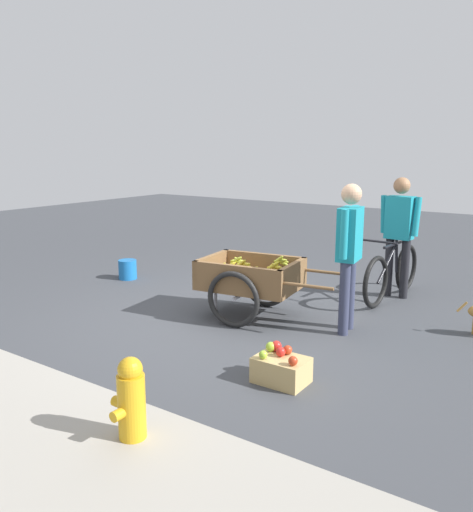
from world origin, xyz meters
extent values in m
plane|color=#3D3F44|center=(0.00, 0.00, 0.00)|extent=(24.00, 24.00, 0.00)
cube|color=brown|center=(-0.12, -0.30, 0.40)|extent=(1.19, 0.93, 0.10)
cube|color=brown|center=(0.39, -0.24, 0.57)|extent=(0.16, 0.80, 0.24)
cube|color=brown|center=(-0.64, -0.37, 0.57)|extent=(0.16, 0.80, 0.24)
cube|color=brown|center=(-0.17, 0.06, 0.57)|extent=(1.10, 0.20, 0.24)
cube|color=brown|center=(-0.07, -0.67, 0.57)|extent=(1.10, 0.20, 0.24)
torus|color=black|center=(-0.18, 0.13, 0.32)|extent=(0.64, 0.14, 0.64)
torus|color=black|center=(-0.07, -0.74, 0.32)|extent=(0.64, 0.14, 0.64)
cylinder|color=#9E9EA8|center=(-0.12, -0.30, 0.32)|extent=(0.15, 0.88, 0.04)
cylinder|color=brown|center=(-0.98, -0.07, 0.55)|extent=(0.55, 0.11, 0.04)
cylinder|color=brown|center=(-0.90, -0.75, 0.55)|extent=(0.55, 0.11, 0.04)
cylinder|color=#9E9EA8|center=(0.34, -0.24, 0.18)|extent=(0.04, 0.04, 0.35)
ellipsoid|color=gold|center=(-0.12, -0.20, 0.62)|extent=(0.18, 0.06, 0.15)
ellipsoid|color=gold|center=(-0.11, -0.19, 0.63)|extent=(0.19, 0.10, 0.09)
ellipsoid|color=gold|center=(-0.09, -0.19, 0.64)|extent=(0.19, 0.11, 0.08)
ellipsoid|color=gold|center=(-0.08, -0.18, 0.65)|extent=(0.17, 0.07, 0.15)
ellipsoid|color=gold|center=(0.05, -0.33, 0.63)|extent=(0.18, 0.07, 0.14)
ellipsoid|color=gold|center=(0.07, -0.32, 0.64)|extent=(0.18, 0.12, 0.05)
ellipsoid|color=gold|center=(0.09, -0.31, 0.65)|extent=(0.18, 0.07, 0.13)
ellipsoid|color=gold|center=(-0.43, -0.41, 0.61)|extent=(0.17, 0.11, 0.15)
ellipsoid|color=gold|center=(-0.40, -0.40, 0.62)|extent=(0.19, 0.08, 0.05)
ellipsoid|color=gold|center=(-0.38, -0.39, 0.63)|extent=(0.17, 0.06, 0.15)
ellipsoid|color=gold|center=(-0.41, -0.57, 0.63)|extent=(0.17, 0.10, 0.14)
ellipsoid|color=gold|center=(-0.40, -0.56, 0.64)|extent=(0.19, 0.07, 0.10)
ellipsoid|color=gold|center=(-0.39, -0.55, 0.65)|extent=(0.19, 0.09, 0.05)
ellipsoid|color=gold|center=(-0.38, -0.54, 0.66)|extent=(0.19, 0.05, 0.09)
ellipsoid|color=gold|center=(-0.36, -0.54, 0.67)|extent=(0.18, 0.09, 0.15)
ellipsoid|color=gold|center=(-0.30, -0.15, 0.56)|extent=(0.18, 0.08, 0.14)
ellipsoid|color=gold|center=(-0.29, -0.14, 0.57)|extent=(0.18, 0.13, 0.10)
ellipsoid|color=gold|center=(-0.28, -0.13, 0.58)|extent=(0.18, 0.05, 0.05)
ellipsoid|color=gold|center=(-0.27, -0.13, 0.59)|extent=(0.19, 0.12, 0.10)
ellipsoid|color=gold|center=(-0.26, -0.12, 0.60)|extent=(0.17, 0.10, 0.15)
ellipsoid|color=gold|center=(0.09, -0.25, 0.55)|extent=(0.19, 0.09, 0.12)
ellipsoid|color=gold|center=(0.10, -0.25, 0.56)|extent=(0.18, 0.13, 0.09)
ellipsoid|color=gold|center=(0.10, -0.24, 0.57)|extent=(0.19, 0.09, 0.05)
ellipsoid|color=gold|center=(0.12, -0.23, 0.58)|extent=(0.19, 0.10, 0.10)
ellipsoid|color=gold|center=(0.12, -0.23, 0.59)|extent=(0.18, 0.09, 0.14)
ellipsoid|color=gold|center=(-0.10, -0.24, 0.53)|extent=(0.17, 0.08, 0.15)
ellipsoid|color=gold|center=(-0.08, -0.23, 0.54)|extent=(0.19, 0.07, 0.08)
ellipsoid|color=gold|center=(-0.07, -0.22, 0.55)|extent=(0.19, 0.10, 0.09)
ellipsoid|color=gold|center=(-0.06, -0.22, 0.56)|extent=(0.18, 0.05, 0.12)
ellipsoid|color=gold|center=(-0.33, -0.53, 0.55)|extent=(0.18, 0.08, 0.14)
ellipsoid|color=gold|center=(-0.31, -0.52, 0.56)|extent=(0.19, 0.10, 0.08)
ellipsoid|color=gold|center=(-0.30, -0.51, 0.57)|extent=(0.19, 0.08, 0.09)
ellipsoid|color=gold|center=(-0.29, -0.51, 0.58)|extent=(0.18, 0.05, 0.12)
ellipsoid|color=gold|center=(0.11, -0.23, 0.50)|extent=(0.18, 0.11, 0.13)
ellipsoid|color=gold|center=(0.13, -0.22, 0.51)|extent=(0.19, 0.08, 0.05)
ellipsoid|color=gold|center=(0.15, -0.21, 0.52)|extent=(0.18, 0.09, 0.14)
ellipsoid|color=gold|center=(0.08, -0.04, 0.57)|extent=(0.18, 0.10, 0.15)
ellipsoid|color=gold|center=(0.11, -0.03, 0.58)|extent=(0.19, 0.10, 0.05)
ellipsoid|color=gold|center=(0.13, -0.02, 0.59)|extent=(0.18, 0.08, 0.15)
ellipsoid|color=gold|center=(-0.31, -0.11, 0.55)|extent=(0.17, 0.12, 0.14)
ellipsoid|color=gold|center=(-0.29, -0.11, 0.56)|extent=(0.19, 0.06, 0.08)
ellipsoid|color=gold|center=(-0.28, -0.10, 0.57)|extent=(0.19, 0.05, 0.09)
ellipsoid|color=gold|center=(-0.27, -0.09, 0.58)|extent=(0.18, 0.07, 0.14)
ellipsoid|color=gold|center=(0.21, -0.23, 0.55)|extent=(0.18, 0.05, 0.14)
ellipsoid|color=gold|center=(0.23, -0.23, 0.56)|extent=(0.19, 0.09, 0.04)
ellipsoid|color=gold|center=(0.25, -0.22, 0.57)|extent=(0.17, 0.07, 0.15)
cylinder|color=#333851|center=(-1.28, -0.34, 0.40)|extent=(0.11, 0.11, 0.79)
cylinder|color=#333851|center=(-1.25, -0.56, 0.40)|extent=(0.11, 0.11, 0.79)
cube|color=teal|center=(-1.26, -0.45, 1.07)|extent=(0.24, 0.36, 0.56)
sphere|color=tan|center=(-1.26, -0.45, 1.49)|extent=(0.21, 0.21, 0.21)
cylinder|color=teal|center=(-1.29, -0.23, 1.10)|extent=(0.08, 0.09, 0.51)
cylinder|color=teal|center=(-1.23, -0.67, 1.10)|extent=(0.08, 0.12, 0.51)
torus|color=black|center=(-1.22, -1.45, 0.33)|extent=(0.11, 0.66, 0.66)
torus|color=black|center=(-1.29, -2.45, 0.33)|extent=(0.11, 0.66, 0.66)
cylinder|color=black|center=(-1.26, -1.95, 0.73)|extent=(0.08, 0.60, 0.04)
cylinder|color=black|center=(-1.27, -2.07, 0.56)|extent=(0.04, 0.11, 0.45)
cylinder|color=black|center=(-1.24, -1.77, 0.51)|extent=(0.08, 0.53, 0.43)
ellipsoid|color=black|center=(-1.27, -2.09, 0.82)|extent=(0.20, 0.08, 0.06)
cylinder|color=black|center=(-1.22, -1.50, 0.83)|extent=(0.46, 0.06, 0.03)
cylinder|color=black|center=(-1.38, -2.09, 0.39)|extent=(0.11, 0.11, 0.79)
cylinder|color=black|center=(-1.16, -2.11, 0.39)|extent=(0.11, 0.11, 0.79)
cube|color=teal|center=(-1.27, -2.10, 1.06)|extent=(0.35, 0.22, 0.56)
sphere|color=#9E704C|center=(-1.27, -2.10, 1.48)|extent=(0.21, 0.21, 0.21)
cylinder|color=teal|center=(-1.49, -2.08, 1.09)|extent=(0.08, 0.17, 0.51)
cylinder|color=teal|center=(-1.05, -2.12, 1.09)|extent=(0.08, 0.14, 0.51)
cylinder|color=#AD7A38|center=(-2.31, -1.04, 0.31)|extent=(0.11, 0.06, 0.12)
cylinder|color=gold|center=(-1.05, 2.52, 0.28)|extent=(0.18, 0.18, 0.55)
sphere|color=gold|center=(-1.05, 2.52, 0.59)|extent=(0.16, 0.16, 0.16)
cylinder|color=gold|center=(-0.94, 2.52, 0.33)|extent=(0.10, 0.07, 0.07)
cylinder|color=gold|center=(-1.05, 2.63, 0.33)|extent=(0.07, 0.10, 0.07)
cylinder|color=#1966B2|center=(2.39, -0.76, 0.15)|extent=(0.27, 0.27, 0.29)
cube|color=tan|center=(-1.31, 1.05, 0.11)|extent=(0.44, 0.32, 0.22)
sphere|color=red|center=(-1.20, 0.94, 0.27)|extent=(0.09, 0.09, 0.09)
sphere|color=#B23319|center=(-1.47, 1.13, 0.26)|extent=(0.08, 0.08, 0.08)
sphere|color=#99BF33|center=(-1.19, 1.15, 0.26)|extent=(0.07, 0.07, 0.07)
sphere|color=#99BF33|center=(-1.16, 0.98, 0.26)|extent=(0.09, 0.09, 0.09)
sphere|color=red|center=(-1.29, 1.03, 0.26)|extent=(0.08, 0.08, 0.08)
sphere|color=#B23319|center=(-1.32, 0.95, 0.26)|extent=(0.08, 0.08, 0.08)
camera|label=1|loc=(-3.36, 4.70, 1.97)|focal=36.90mm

